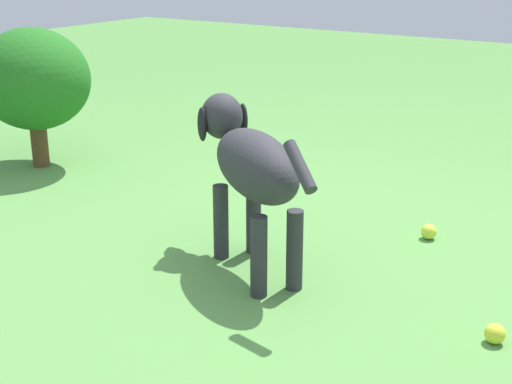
# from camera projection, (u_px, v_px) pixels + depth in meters

# --- Properties ---
(ground) EXTENTS (14.00, 14.00, 0.00)m
(ground) POSITION_uv_depth(u_px,v_px,m) (298.00, 264.00, 2.88)
(ground) COLOR #548C42
(dog) EXTENTS (0.81, 0.56, 0.63)m
(dog) POSITION_uv_depth(u_px,v_px,m) (250.00, 164.00, 2.72)
(dog) COLOR #2D2D33
(dog) RESTS_ON ground
(tennis_ball_0) EXTENTS (0.07, 0.07, 0.07)m
(tennis_ball_0) POSITION_uv_depth(u_px,v_px,m) (429.00, 232.00, 3.11)
(tennis_ball_0) COLOR #C7DE3D
(tennis_ball_0) RESTS_ON ground
(tennis_ball_1) EXTENTS (0.07, 0.07, 0.07)m
(tennis_ball_1) POSITION_uv_depth(u_px,v_px,m) (495.00, 334.00, 2.30)
(tennis_ball_1) COLOR #CFD634
(tennis_ball_1) RESTS_ON ground
(shrub_near) EXTENTS (0.65, 0.58, 0.77)m
(shrub_near) POSITION_uv_depth(u_px,v_px,m) (33.00, 80.00, 3.97)
(shrub_near) COLOR brown
(shrub_near) RESTS_ON ground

